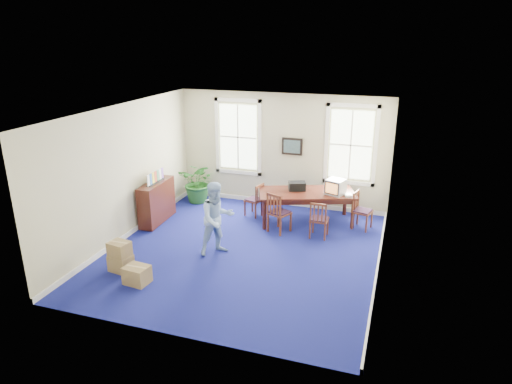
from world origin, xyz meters
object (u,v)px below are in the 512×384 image
(chair_near_left, at_px, (279,212))
(potted_plant, at_px, (199,182))
(cardboard_boxes, at_px, (130,255))
(crt_tv, at_px, (336,187))
(credenza, at_px, (157,202))
(conference_table, at_px, (306,207))
(man, at_px, (217,219))

(chair_near_left, distance_m, potted_plant, 3.11)
(chair_near_left, height_order, cardboard_boxes, chair_near_left)
(crt_tv, height_order, credenza, crt_tv)
(conference_table, relative_size, credenza, 1.80)
(conference_table, relative_size, crt_tv, 5.24)
(man, bearing_deg, credenza, 104.98)
(crt_tv, bearing_deg, cardboard_boxes, -115.21)
(potted_plant, bearing_deg, crt_tv, -6.27)
(crt_tv, distance_m, credenza, 4.65)
(man, relative_size, potted_plant, 1.37)
(chair_near_left, xyz_separation_m, man, (-1.01, -1.58, 0.32))
(man, height_order, potted_plant, man)
(conference_table, relative_size, cardboard_boxes, 2.05)
(man, xyz_separation_m, potted_plant, (-1.80, 2.91, -0.23))
(potted_plant, bearing_deg, credenza, -103.86)
(man, height_order, credenza, man)
(conference_table, distance_m, potted_plant, 3.35)
(chair_near_left, relative_size, credenza, 0.76)
(cardboard_boxes, bearing_deg, man, 41.87)
(conference_table, relative_size, chair_near_left, 2.35)
(crt_tv, xyz_separation_m, man, (-2.23, -2.47, -0.19))
(crt_tv, height_order, cardboard_boxes, crt_tv)
(credenza, bearing_deg, potted_plant, 74.30)
(man, bearing_deg, chair_near_left, 11.04)
(conference_table, xyz_separation_m, potted_plant, (-3.31, 0.50, 0.19))
(man, distance_m, cardboard_boxes, 2.00)
(conference_table, xyz_separation_m, man, (-1.51, -2.41, 0.42))
(conference_table, height_order, potted_plant, potted_plant)
(conference_table, height_order, man, man)
(credenza, height_order, cardboard_boxes, credenza)
(chair_near_left, height_order, man, man)
(conference_table, distance_m, man, 2.87)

